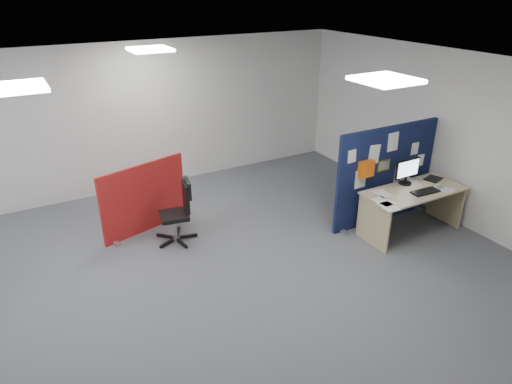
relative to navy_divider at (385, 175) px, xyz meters
name	(u,v)px	position (x,y,z in m)	size (l,w,h in m)	color
floor	(191,289)	(-3.46, -0.24, -0.81)	(9.00, 9.00, 0.00)	#55575D
ceiling	(175,79)	(-3.46, -0.24, 1.89)	(9.00, 7.00, 0.02)	white
wall_back	(113,121)	(-3.46, 3.26, 0.54)	(9.00, 0.02, 2.70)	silver
wall_right	(448,137)	(1.04, -0.24, 0.54)	(0.02, 7.00, 2.70)	silver
ceiling_lights	(183,69)	(-3.13, 0.43, 1.86)	(4.10, 4.10, 0.04)	white
navy_divider	(385,175)	(0.00, 0.00, 0.00)	(1.96, 0.30, 1.61)	#10173B
main_desk	(411,199)	(0.12, -0.48, -0.26)	(1.61, 0.72, 0.73)	tan
monitor_main	(407,170)	(0.16, -0.29, 0.15)	(0.47, 0.19, 0.41)	black
keyboard	(425,192)	(0.19, -0.67, -0.07)	(0.45, 0.18, 0.03)	black
mouse	(440,187)	(0.52, -0.66, -0.06)	(0.10, 0.06, 0.03)	#A7A6AC
paper_tray	(433,179)	(0.69, -0.38, -0.07)	(0.28, 0.22, 0.01)	black
red_divider	(144,199)	(-3.49, 1.56, -0.26)	(1.44, 0.47, 1.12)	#A61C15
office_chair	(180,207)	(-3.11, 1.00, -0.26)	(0.64, 0.63, 0.96)	black
desk_papers	(402,194)	(-0.16, -0.54, -0.08)	(1.42, 0.84, 0.00)	white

